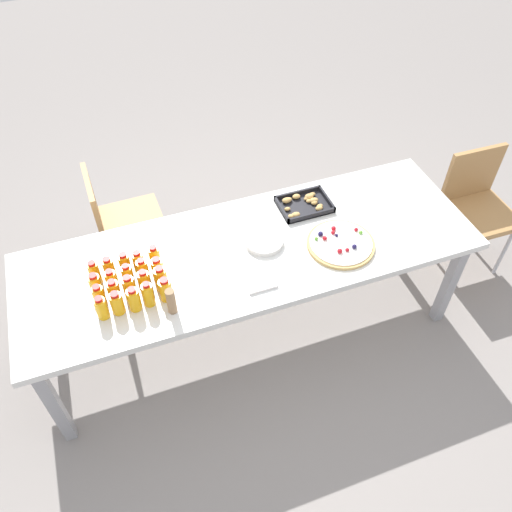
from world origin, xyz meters
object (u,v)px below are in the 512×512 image
(juice_bottle_1, at_px, (117,303))
(juice_bottle_4, at_px, (166,290))
(napkin_stack, at_px, (259,280))
(juice_bottle_15, at_px, (94,273))
(juice_bottle_10, at_px, (96,285))
(juice_bottle_7, at_px, (129,288))
(juice_bottle_16, at_px, (109,269))
(snack_tray, at_px, (304,204))
(juice_bottle_17, at_px, (125,264))
(juice_bottle_8, at_px, (144,282))
(juice_bottle_13, at_px, (143,271))
(juice_bottle_14, at_px, (158,269))
(juice_bottle_12, at_px, (128,276))
(juice_bottle_18, at_px, (139,263))
(juice_bottle_2, at_px, (134,299))
(party_table, at_px, (250,257))
(fruit_pizza, at_px, (341,244))
(juice_bottle_3, at_px, (148,294))
(juice_bottle_6, at_px, (114,291))
(cardboard_tube, at_px, (171,301))
(juice_bottle_0, at_px, (101,308))
(chair_far_left, at_px, (119,219))
(juice_bottle_9, at_px, (161,279))
(juice_bottle_11, at_px, (112,281))
(chair_end, at_px, (476,202))
(plate_stack, at_px, (264,242))
(juice_bottle_5, at_px, (99,296))

(juice_bottle_1, bearing_deg, juice_bottle_4, 0.00)
(napkin_stack, bearing_deg, juice_bottle_15, 160.12)
(juice_bottle_10, bearing_deg, juice_bottle_7, -28.44)
(juice_bottle_16, bearing_deg, snack_tray, 8.63)
(juice_bottle_17, xyz_separation_m, snack_tray, (1.05, 0.16, -0.05))
(juice_bottle_8, distance_m, juice_bottle_13, 0.08)
(juice_bottle_1, distance_m, juice_bottle_14, 0.27)
(juice_bottle_12, bearing_deg, juice_bottle_18, 44.24)
(juice_bottle_2, xyz_separation_m, juice_bottle_7, (-0.01, 0.08, 0.00))
(party_table, distance_m, fruit_pizza, 0.49)
(juice_bottle_3, xyz_separation_m, juice_bottle_10, (-0.23, 0.15, -0.01))
(juice_bottle_13, bearing_deg, juice_bottle_18, 98.21)
(juice_bottle_8, bearing_deg, juice_bottle_6, -178.78)
(juice_bottle_6, distance_m, cardboard_tube, 0.29)
(cardboard_tube, bearing_deg, juice_bottle_0, 165.39)
(chair_far_left, bearing_deg, juice_bottle_4, 6.57)
(juice_bottle_15, bearing_deg, fruit_pizza, -8.67)
(juice_bottle_1, xyz_separation_m, juice_bottle_3, (0.15, -0.00, 0.01))
(juice_bottle_4, distance_m, juice_bottle_9, 0.07)
(juice_bottle_2, height_order, juice_bottle_11, juice_bottle_2)
(juice_bottle_10, height_order, napkin_stack, juice_bottle_10)
(chair_end, distance_m, juice_bottle_18, 2.18)
(juice_bottle_3, distance_m, juice_bottle_17, 0.24)
(snack_tray, bearing_deg, plate_stack, -147.50)
(juice_bottle_0, relative_size, juice_bottle_7, 0.94)
(juice_bottle_2, bearing_deg, juice_bottle_11, 117.30)
(napkin_stack, bearing_deg, cardboard_tube, -175.34)
(juice_bottle_10, bearing_deg, juice_bottle_1, -62.50)
(juice_bottle_11, bearing_deg, juice_bottle_2, -62.70)
(juice_bottle_4, relative_size, juice_bottle_17, 0.98)
(juice_bottle_16, relative_size, fruit_pizza, 0.40)
(napkin_stack, bearing_deg, snack_tray, 45.26)
(juice_bottle_6, height_order, cardboard_tube, cardboard_tube)
(juice_bottle_13, relative_size, juice_bottle_14, 1.07)
(juice_bottle_5, height_order, juice_bottle_6, same)
(juice_bottle_2, relative_size, juice_bottle_13, 0.97)
(juice_bottle_11, relative_size, juice_bottle_18, 0.94)
(juice_bottle_4, height_order, juice_bottle_5, same)
(juice_bottle_8, xyz_separation_m, napkin_stack, (0.54, -0.13, -0.06))
(juice_bottle_9, xyz_separation_m, juice_bottle_13, (-0.07, 0.08, -0.00))
(chair_far_left, xyz_separation_m, juice_bottle_7, (-0.04, -0.84, 0.29))
(juice_bottle_2, bearing_deg, juice_bottle_8, 51.52)
(juice_bottle_12, xyz_separation_m, juice_bottle_13, (0.08, 0.00, 0.00))
(party_table, bearing_deg, juice_bottle_0, -167.37)
(juice_bottle_1, height_order, fruit_pizza, juice_bottle_1)
(chair_end, relative_size, juice_bottle_5, 6.04)
(juice_bottle_4, distance_m, plate_stack, 0.61)
(juice_bottle_12, bearing_deg, chair_far_left, 87.69)
(juice_bottle_6, distance_m, plate_stack, 0.82)
(juice_bottle_1, bearing_deg, juice_bottle_6, 90.64)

